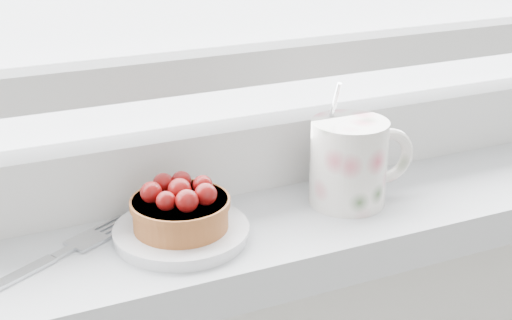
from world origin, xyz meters
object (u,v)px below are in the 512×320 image
raspberry_tart (180,207)px  saucer (181,233)px  fork (36,267)px  floral_mug (351,160)px

raspberry_tart → saucer: bearing=94.6°
saucer → fork: saucer is taller
saucer → floral_mug: bearing=1.3°
saucer → floral_mug: 0.18m
floral_mug → fork: size_ratio=0.63×
fork → floral_mug: bearing=0.6°
floral_mug → raspberry_tart: bearing=-178.7°
saucer → raspberry_tart: (0.00, -0.00, 0.03)m
raspberry_tart → fork: (-0.13, 0.00, -0.03)m
raspberry_tart → fork: raspberry_tart is taller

